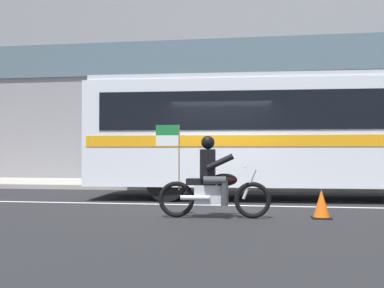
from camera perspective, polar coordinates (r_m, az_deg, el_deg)
name	(u,v)px	position (r m, az deg, el deg)	size (l,w,h in m)	color
ground_plane	(222,203)	(11.39, 3.75, -7.33)	(60.00, 60.00, 0.00)	black
sidewalk_curb	(233,185)	(16.45, 5.22, -5.12)	(28.00, 3.80, 0.15)	#A39E93
lane_center_stripe	(220,205)	(10.79, 3.49, -7.66)	(26.60, 0.14, 0.01)	silver
office_building_facade	(236,4)	(19.66, 5.58, 17.08)	(28.00, 0.89, 14.70)	gray
transit_bus	(307,129)	(12.55, 14.18, 1.90)	(11.63, 3.03, 3.22)	silver
motorcycle_with_rider	(213,183)	(8.69, 2.63, -4.88)	(2.19, 0.64, 1.78)	black
fire_hydrant	(351,175)	(15.31, 19.35, -3.71)	(0.22, 0.30, 0.75)	red
traffic_cone	(321,205)	(8.99, 15.92, -7.33)	(0.36, 0.36, 0.55)	#EA590F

